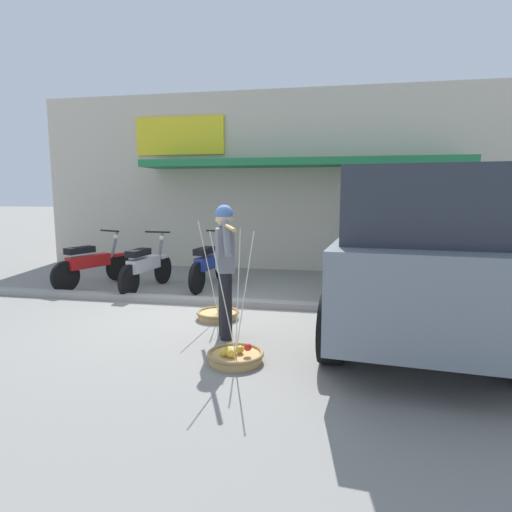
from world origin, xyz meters
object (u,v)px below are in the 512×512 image
object	(u,v)px
fruit_basket_left_side	(218,314)
fruit_basket_right_side	(235,355)
motorcycle_second_in_row	(146,267)
parked_truck	(421,248)
fruit_vendor	(225,262)
motorcycle_third_in_row	(210,264)
motorcycle_nearest_shop	(91,264)

from	to	relation	value
fruit_basket_left_side	fruit_basket_right_side	size ratio (longest dim) A/B	1.00
motorcycle_second_in_row	parked_truck	size ratio (longest dim) A/B	0.37
fruit_vendor	fruit_basket_left_side	world-z (taller)	fruit_vendor
motorcycle_second_in_row	fruit_basket_left_side	bearing A→B (deg)	-40.34
motorcycle_second_in_row	parked_truck	bearing A→B (deg)	-19.32
motorcycle_third_in_row	fruit_basket_left_side	bearing A→B (deg)	-69.86
fruit_basket_left_side	fruit_basket_right_side	world-z (taller)	same
fruit_basket_left_side	motorcycle_third_in_row	world-z (taller)	fruit_basket_left_side
fruit_basket_right_side	fruit_vendor	bearing A→B (deg)	112.42
fruit_vendor	motorcycle_nearest_shop	bearing A→B (deg)	143.91
fruit_vendor	motorcycle_second_in_row	size ratio (longest dim) A/B	0.93
fruit_vendor	fruit_basket_right_side	size ratio (longest dim) A/B	1.17
fruit_vendor	fruit_basket_right_side	distance (m)	1.24
fruit_vendor	motorcycle_nearest_shop	distance (m)	4.23
motorcycle_nearest_shop	motorcycle_third_in_row	xyz separation A→B (m)	(2.31, 0.38, 0.00)
parked_truck	fruit_basket_left_side	bearing A→B (deg)	179.20
fruit_basket_right_side	motorcycle_second_in_row	world-z (taller)	fruit_basket_right_side
motorcycle_second_in_row	motorcycle_third_in_row	xyz separation A→B (m)	(1.12, 0.48, 0.00)
fruit_vendor	fruit_basket_left_side	distance (m)	1.24
motorcycle_third_in_row	motorcycle_second_in_row	bearing A→B (deg)	-156.91
fruit_basket_left_side	parked_truck	bearing A→B (deg)	-0.80
motorcycle_nearest_shop	motorcycle_second_in_row	xyz separation A→B (m)	(1.20, -0.10, 0.00)
fruit_basket_right_side	motorcycle_third_in_row	world-z (taller)	fruit_basket_right_side
fruit_vendor	motorcycle_nearest_shop	size ratio (longest dim) A/B	0.98
fruit_vendor	parked_truck	distance (m)	2.57
fruit_basket_left_side	motorcycle_nearest_shop	xyz separation A→B (m)	(-3.07, 1.69, 0.38)
fruit_basket_right_side	motorcycle_second_in_row	xyz separation A→B (m)	(-2.52, 3.16, 0.38)
fruit_basket_right_side	motorcycle_second_in_row	distance (m)	4.05
fruit_basket_right_side	parked_truck	distance (m)	2.83
motorcycle_nearest_shop	fruit_basket_left_side	bearing A→B (deg)	-28.83
fruit_basket_left_side	fruit_vendor	bearing A→B (deg)	-67.75
fruit_basket_left_side	parked_truck	xyz separation A→B (m)	(2.78, -0.04, 1.06)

